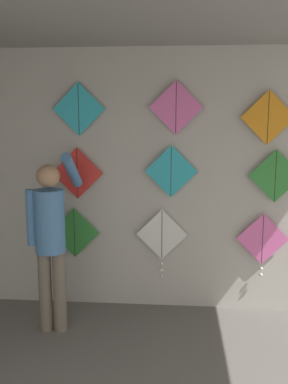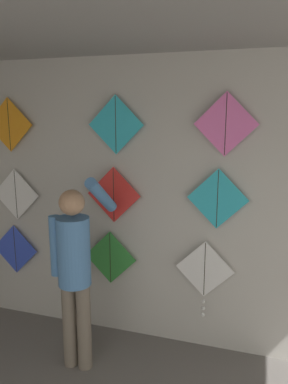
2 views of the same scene
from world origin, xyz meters
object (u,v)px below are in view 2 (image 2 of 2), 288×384
(shopkeeper, at_px, (75,264))
(kite_6, at_px, (217,199))
(kite_2, at_px, (205,273))
(kite_4, at_px, (16,194))
(kite_10, at_px, (226,124))
(kite_0, at_px, (15,249))
(kite_1, at_px, (110,258))
(kite_9, at_px, (116,125))
(kite_8, at_px, (9,125))
(kite_5, at_px, (114,195))

(shopkeeper, relative_size, kite_6, 3.19)
(kite_2, relative_size, kite_4, 1.38)
(kite_2, bearing_deg, kite_10, 0.42)
(kite_0, xyz_separation_m, kite_1, (1.14, 0.00, 0.04))
(kite_2, height_order, kite_9, kite_9)
(kite_6, distance_m, kite_8, 2.24)
(kite_5, bearing_deg, kite_4, 180.00)
(kite_5, bearing_deg, kite_1, 180.00)
(kite_4, height_order, kite_10, kite_10)
(kite_5, bearing_deg, kite_6, 0.00)
(kite_0, distance_m, kite_5, 1.38)
(kite_0, bearing_deg, kite_9, 0.00)
(shopkeeper, xyz_separation_m, kite_0, (-1.06, 0.58, -0.20))
(kite_2, height_order, kite_10, kite_10)
(kite_2, relative_size, kite_9, 1.38)
(kite_8, distance_m, kite_9, 1.18)
(kite_0, relative_size, kite_8, 1.00)
(kite_1, relative_size, kite_2, 0.73)
(shopkeeper, bearing_deg, kite_6, 26.05)
(kite_1, distance_m, kite_5, 0.66)
(kite_0, distance_m, kite_1, 1.14)
(shopkeeper, height_order, kite_5, kite_5)
(kite_1, distance_m, kite_9, 1.34)
(kite_5, bearing_deg, kite_8, 180.00)
(shopkeeper, height_order, kite_10, kite_10)
(kite_2, xyz_separation_m, kite_8, (-2.06, 0.00, 1.36))
(kite_2, relative_size, kite_5, 1.38)
(kite_5, distance_m, kite_10, 1.25)
(shopkeeper, xyz_separation_m, kite_1, (0.09, 0.58, -0.16))
(kite_0, bearing_deg, kite_4, 0.00)
(kite_1, relative_size, kite_4, 1.00)
(kite_10, bearing_deg, kite_1, 180.00)
(shopkeeper, bearing_deg, kite_10, 25.19)
(kite_0, distance_m, kite_6, 2.31)
(shopkeeper, height_order, kite_4, shopkeeper)
(kite_0, height_order, kite_1, kite_1)
(kite_1, bearing_deg, kite_6, 0.00)
(kite_6, bearing_deg, kite_0, 180.00)
(kite_2, xyz_separation_m, kite_6, (0.09, 0.00, 0.73))
(kite_6, bearing_deg, kite_4, 180.00)
(kite_4, height_order, kite_6, kite_6)
(kite_0, distance_m, kite_2, 2.10)
(kite_2, bearing_deg, kite_5, 179.94)
(shopkeeper, distance_m, kite_10, 1.78)
(kite_5, xyz_separation_m, kite_10, (1.05, 0.00, 0.69))
(shopkeeper, relative_size, kite_9, 3.19)
(kite_9, bearing_deg, kite_0, 180.00)
(shopkeeper, bearing_deg, kite_5, 75.86)
(kite_2, bearing_deg, shopkeeper, -151.00)
(kite_1, bearing_deg, kite_9, 0.00)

